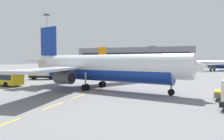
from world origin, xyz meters
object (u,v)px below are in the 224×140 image
object	(u,v)px
catering_truck	(51,72)
ground_power_truck	(44,73)
airliner_foreground	(101,67)
apron_light_mast_near	(47,36)
airliner_mid_left	(210,64)
ground_crew_worker	(224,98)
airliner_far_center	(127,62)

from	to	relation	value
catering_truck	ground_power_truck	bearing A→B (deg)	-71.38
airliner_foreground	ground_power_truck	size ratio (longest dim) A/B	4.69
catering_truck	apron_light_mast_near	world-z (taller)	apron_light_mast_near
airliner_foreground	airliner_mid_left	xyz separation A→B (m)	(28.85, 75.89, -0.77)
airliner_foreground	catering_truck	bearing A→B (deg)	140.87
airliner_mid_left	ground_power_truck	distance (m)	80.98
ground_crew_worker	ground_power_truck	bearing A→B (deg)	151.90
airliner_foreground	airliner_far_center	bearing A→B (deg)	100.01
catering_truck	airliner_mid_left	bearing A→B (deg)	46.86
ground_power_truck	airliner_foreground	bearing A→B (deg)	-30.21
catering_truck	ground_crew_worker	xyz separation A→B (m)	(41.87, -28.02, -0.62)
airliner_mid_left	apron_light_mast_near	world-z (taller)	apron_light_mast_near
airliner_mid_left	catering_truck	distance (m)	77.28
airliner_foreground	apron_light_mast_near	size ratio (longest dim) A/B	1.45
airliner_far_center	apron_light_mast_near	bearing A→B (deg)	-124.17
ground_crew_worker	apron_light_mast_near	xyz separation A→B (m)	(-55.73, 45.04, 13.91)
airliner_foreground	ground_crew_worker	distance (m)	20.01
ground_power_truck	airliner_mid_left	bearing A→B (deg)	51.40
airliner_mid_left	apron_light_mast_near	xyz separation A→B (m)	(-66.70, -39.35, 11.76)
airliner_mid_left	ground_crew_worker	size ratio (longest dim) A/B	14.69
catering_truck	ground_crew_worker	size ratio (longest dim) A/B	3.87
apron_light_mast_near	airliner_foreground	bearing A→B (deg)	-44.00
ground_crew_worker	apron_light_mast_near	world-z (taller)	apron_light_mast_near
airliner_foreground	airliner_far_center	size ratio (longest dim) A/B	0.96
airliner_foreground	ground_crew_worker	xyz separation A→B (m)	(17.88, -8.50, -2.93)
airliner_far_center	ground_power_truck	size ratio (longest dim) A/B	4.87
airliner_mid_left	catering_truck	xyz separation A→B (m)	(-52.84, -56.38, -1.53)
airliner_far_center	ground_power_truck	xyz separation A→B (m)	(-8.73, -60.63, -2.43)
airliner_mid_left	catering_truck	world-z (taller)	airliner_mid_left
catering_truck	apron_light_mast_near	xyz separation A→B (m)	(-13.86, 17.03, 13.29)
ground_power_truck	apron_light_mast_near	bearing A→B (deg)	124.07
ground_power_truck	ground_crew_worker	world-z (taller)	ground_power_truck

